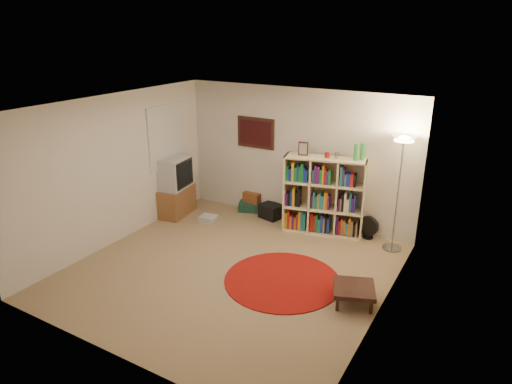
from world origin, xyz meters
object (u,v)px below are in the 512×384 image
floor_fan (368,227)px  tv_stand (173,187)px  floor_lamp (402,157)px  suitcase (254,206)px  side_table (354,289)px  bookshelf (323,197)px

floor_fan → tv_stand: size_ratio=0.35×
floor_lamp → suitcase: bearing=174.0°
floor_fan → side_table: 2.08m
floor_fan → side_table: size_ratio=0.59×
floor_lamp → side_table: size_ratio=2.76×
floor_lamp → tv_stand: size_ratio=1.65×
bookshelf → tv_stand: bookshelf is taller
floor_lamp → floor_fan: 1.48m
bookshelf → floor_lamp: floor_lamp is taller
bookshelf → floor_lamp: 1.58m
side_table → floor_fan: bearing=102.0°
bookshelf → suitcase: 1.70m
tv_stand → floor_fan: bearing=4.7°
tv_stand → side_table: size_ratio=1.68×
floor_lamp → tv_stand: (-4.12, -0.64, -1.03)m
floor_lamp → floor_fan: bearing=157.6°
bookshelf → side_table: (1.24, -1.86, -0.47)m
bookshelf → tv_stand: bearing=179.7°
floor_lamp → floor_fan: size_ratio=4.68×
floor_fan → side_table: (0.43, -2.04, -0.00)m
bookshelf → floor_fan: size_ratio=4.08×
bookshelf → tv_stand: 2.91m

